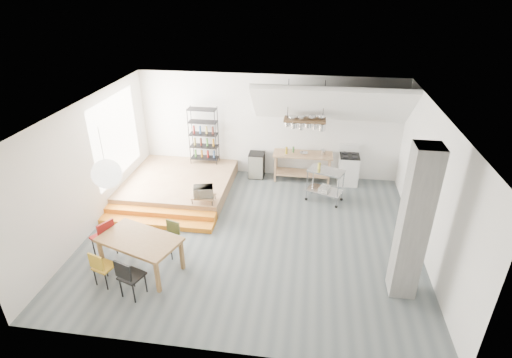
% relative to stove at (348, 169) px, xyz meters
% --- Properties ---
extents(floor, '(8.00, 8.00, 0.00)m').
position_rel_stove_xyz_m(floor, '(-2.50, -3.16, -0.48)').
color(floor, '#4F585C').
rests_on(floor, ground).
extents(wall_back, '(8.00, 0.04, 3.20)m').
position_rel_stove_xyz_m(wall_back, '(-2.50, 0.34, 1.12)').
color(wall_back, silver).
rests_on(wall_back, ground).
extents(wall_left, '(0.04, 7.00, 3.20)m').
position_rel_stove_xyz_m(wall_left, '(-6.50, -3.16, 1.12)').
color(wall_left, silver).
rests_on(wall_left, ground).
extents(wall_right, '(0.04, 7.00, 3.20)m').
position_rel_stove_xyz_m(wall_right, '(1.50, -3.16, 1.12)').
color(wall_right, silver).
rests_on(wall_right, ground).
extents(ceiling, '(8.00, 7.00, 0.02)m').
position_rel_stove_xyz_m(ceiling, '(-2.50, -3.16, 2.72)').
color(ceiling, white).
rests_on(ceiling, wall_back).
extents(slope_ceiling, '(4.40, 1.44, 1.32)m').
position_rel_stove_xyz_m(slope_ceiling, '(-0.70, -0.26, 2.07)').
color(slope_ceiling, white).
rests_on(slope_ceiling, wall_back).
extents(window_pane, '(0.02, 2.50, 2.20)m').
position_rel_stove_xyz_m(window_pane, '(-6.48, -1.66, 1.32)').
color(window_pane, white).
rests_on(window_pane, wall_left).
extents(platform, '(3.00, 3.00, 0.40)m').
position_rel_stove_xyz_m(platform, '(-5.00, -1.16, -0.28)').
color(platform, '#976D4B').
rests_on(platform, ground).
extents(step_lower, '(3.00, 0.35, 0.13)m').
position_rel_stove_xyz_m(step_lower, '(-5.00, -3.11, -0.41)').
color(step_lower, orange).
rests_on(step_lower, ground).
extents(step_upper, '(3.00, 0.35, 0.27)m').
position_rel_stove_xyz_m(step_upper, '(-5.00, -2.76, -0.35)').
color(step_upper, orange).
rests_on(step_upper, ground).
extents(concrete_column, '(0.50, 0.50, 3.20)m').
position_rel_stove_xyz_m(concrete_column, '(0.80, -4.66, 1.12)').
color(concrete_column, slate).
rests_on(concrete_column, ground).
extents(kitchen_counter, '(1.80, 0.60, 0.91)m').
position_rel_stove_xyz_m(kitchen_counter, '(-1.40, -0.01, 0.15)').
color(kitchen_counter, '#976D4B').
rests_on(kitchen_counter, ground).
extents(stove, '(0.60, 0.60, 1.18)m').
position_rel_stove_xyz_m(stove, '(0.00, 0.00, 0.00)').
color(stove, white).
rests_on(stove, ground).
extents(pot_rack, '(1.20, 0.50, 1.43)m').
position_rel_stove_xyz_m(pot_rack, '(-1.37, -0.23, 1.50)').
color(pot_rack, '#3E2A18').
rests_on(pot_rack, ceiling).
extents(wire_shelving, '(0.88, 0.38, 1.80)m').
position_rel_stove_xyz_m(wire_shelving, '(-4.50, 0.04, 0.85)').
color(wire_shelving, black).
rests_on(wire_shelving, platform).
extents(microwave_shelf, '(0.60, 0.40, 0.16)m').
position_rel_stove_xyz_m(microwave_shelf, '(-3.90, -2.41, 0.07)').
color(microwave_shelf, '#976D4B').
rests_on(microwave_shelf, platform).
extents(paper_lantern, '(0.60, 0.60, 0.60)m').
position_rel_stove_xyz_m(paper_lantern, '(-5.22, -4.58, 1.72)').
color(paper_lantern, white).
rests_on(paper_lantern, ceiling).
extents(dining_table, '(1.92, 1.46, 0.81)m').
position_rel_stove_xyz_m(dining_table, '(-4.66, -4.77, 0.24)').
color(dining_table, brown).
rests_on(dining_table, ground).
extents(chair_mustard, '(0.48, 0.48, 0.84)m').
position_rel_stove_xyz_m(chair_mustard, '(-5.25, -5.37, 0.02)').
color(chair_mustard, '#BD9020').
rests_on(chair_mustard, ground).
extents(chair_black, '(0.54, 0.54, 0.92)m').
position_rel_stove_xyz_m(chair_black, '(-4.56, -5.62, 0.07)').
color(chair_black, black).
rests_on(chair_black, ground).
extents(chair_olive, '(0.47, 0.47, 0.81)m').
position_rel_stove_xyz_m(chair_olive, '(-4.21, -4.13, 0.01)').
color(chair_olive, brown).
rests_on(chair_olive, ground).
extents(chair_red, '(0.59, 0.59, 0.96)m').
position_rel_stove_xyz_m(chair_red, '(-5.64, -4.45, 0.09)').
color(chair_red, '#A31A17').
rests_on(chair_red, ground).
extents(rolling_cart, '(1.09, 0.84, 0.96)m').
position_rel_stove_xyz_m(rolling_cart, '(-0.72, -1.19, 0.14)').
color(rolling_cart, silver).
rests_on(rolling_cart, ground).
extents(mini_fridge, '(0.47, 0.47, 0.81)m').
position_rel_stove_xyz_m(mini_fridge, '(-2.83, 0.04, -0.08)').
color(mini_fridge, black).
rests_on(mini_fridge, ground).
extents(microwave, '(0.58, 0.46, 0.28)m').
position_rel_stove_xyz_m(microwave, '(-3.90, -2.41, 0.23)').
color(microwave, beige).
rests_on(microwave, microwave_shelf).
extents(bowl, '(0.25, 0.25, 0.06)m').
position_rel_stove_xyz_m(bowl, '(-1.37, -0.06, 0.46)').
color(bowl, silver).
rests_on(bowl, kitchen_counter).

